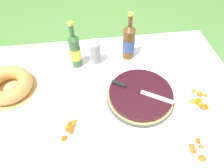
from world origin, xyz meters
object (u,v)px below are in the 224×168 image
berry_tart (140,95)px  snack_plate_right (194,151)px  bundt_cake (8,85)px  snack_plate_left (200,100)px  cup_stack (95,53)px  cider_bottle_green (75,50)px  cider_bottle_amber (129,42)px  snack_plate_near (70,129)px  serving_knife (136,90)px

berry_tart → snack_plate_right: bearing=-62.3°
bundt_cake → snack_plate_left: 1.15m
berry_tart → snack_plate_left: bearing=-11.6°
berry_tart → cup_stack: cup_stack is taller
cider_bottle_green → snack_plate_left: (0.71, -0.41, -0.11)m
cider_bottle_green → bundt_cake: bearing=-158.0°
cider_bottle_green → snack_plate_left: 0.82m
bundt_cake → snack_plate_right: bundt_cake is taller
cup_stack → snack_plate_left: bearing=-35.9°
berry_tart → snack_plate_right: size_ratio=1.89×
berry_tart → snack_plate_left: 0.35m
cider_bottle_green → snack_plate_left: size_ratio=1.45×
cup_stack → cider_bottle_amber: size_ratio=0.52×
cider_bottle_amber → snack_plate_near: size_ratio=1.59×
bundt_cake → cider_bottle_green: size_ratio=0.97×
snack_plate_right → cider_bottle_amber: bearing=104.6°
bundt_cake → cider_bottle_amber: bearing=14.8°
cider_bottle_green → snack_plate_left: bearing=-30.2°
serving_knife → cider_bottle_green: 0.47m
berry_tart → bundt_cake: 0.80m
cider_bottle_amber → snack_plate_right: cider_bottle_amber is taller
serving_knife → bundt_cake: bearing=-159.8°
cup_stack → snack_plate_left: size_ratio=0.77×
serving_knife → berry_tart: bearing=-0.0°
cup_stack → snack_plate_right: size_ratio=0.83×
cup_stack → cider_bottle_amber: cider_bottle_amber is taller
cider_bottle_green → cider_bottle_amber: cider_bottle_amber is taller
cider_bottle_amber → snack_plate_right: 0.77m
bundt_cake → cup_stack: bearing=17.8°
bundt_cake → cup_stack: size_ratio=1.83×
cup_stack → bundt_cake: bearing=-162.2°
bundt_cake → cider_bottle_green: 0.46m
cup_stack → cider_bottle_amber: (0.23, 0.03, 0.04)m
cider_bottle_amber → serving_knife: bearing=-93.4°
snack_plate_near → bundt_cake: bearing=137.9°
serving_knife → cider_bottle_amber: (0.02, 0.36, 0.07)m
cider_bottle_green → snack_plate_left: cider_bottle_green is taller
bundt_cake → snack_plate_near: (0.36, -0.33, -0.03)m
snack_plate_near → cider_bottle_green: bearing=83.9°
bundt_cake → snack_plate_near: bearing=-42.1°
serving_knife → cider_bottle_amber: 0.37m
bundt_cake → cider_bottle_green: bearing=22.0°
cider_bottle_amber → cup_stack: bearing=-172.5°
serving_knife → snack_plate_near: 0.43m
serving_knife → cup_stack: size_ratio=1.88×
cider_bottle_green → snack_plate_right: 0.90m
snack_plate_near → berry_tart: bearing=20.6°
snack_plate_near → snack_plate_right: (0.60, -0.20, -0.00)m
bundt_cake → snack_plate_left: bearing=-12.2°
bundt_cake → cider_bottle_amber: (0.78, 0.21, 0.08)m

